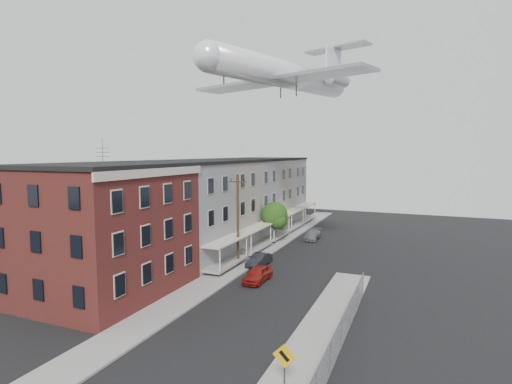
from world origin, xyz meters
TOP-DOWN VIEW (x-y plane):
  - ground at (0.00, 0.00)m, footprint 120.00×120.00m
  - sidewalk_left at (-5.50, 24.00)m, footprint 3.00×62.00m
  - sidewalk_right at (5.50, 6.00)m, footprint 3.00×26.00m
  - curb_left at (-4.05, 24.00)m, footprint 0.15×62.00m
  - curb_right at (4.05, 6.00)m, footprint 0.15×26.00m
  - corner_building at (-12.00, 7.00)m, footprint 10.31×12.30m
  - row_house_a at (-11.96, 16.50)m, footprint 11.98×7.00m
  - row_house_b at (-11.96, 23.50)m, footprint 11.98×7.00m
  - row_house_c at (-11.96, 30.50)m, footprint 11.98×7.00m
  - row_house_d at (-11.96, 37.50)m, footprint 11.98×7.00m
  - row_house_e at (-11.96, 44.50)m, footprint 11.98×7.00m
  - chainlink_fence at (7.00, 5.00)m, footprint 0.06×18.06m
  - warning_sign at (5.60, -1.03)m, footprint 1.10×0.11m
  - utility_pole at (-5.60, 18.00)m, footprint 1.80×0.26m
  - street_tree at (-5.27, 27.92)m, footprint 3.22×3.20m
  - car_near at (-1.90, 14.14)m, footprint 1.68×3.95m
  - car_mid at (-3.60, 18.64)m, footprint 1.56×3.76m
  - car_far at (-1.80, 32.39)m, footprint 1.75×4.15m
  - airplane at (-3.00, 25.02)m, footprint 21.36×24.45m

SIDE VIEW (x-z plane):
  - ground at x=0.00m, z-range 0.00..0.00m
  - sidewalk_left at x=-5.50m, z-range 0.00..0.12m
  - sidewalk_right at x=5.50m, z-range 0.00..0.12m
  - curb_left at x=-4.05m, z-range 0.00..0.14m
  - curb_right at x=4.05m, z-range 0.00..0.14m
  - car_far at x=-1.80m, z-range 0.00..1.20m
  - car_mid at x=-3.60m, z-range 0.00..1.21m
  - car_near at x=-1.90m, z-range 0.00..1.33m
  - chainlink_fence at x=7.00m, z-range 0.05..1.95m
  - warning_sign at x=5.60m, z-range 0.48..3.28m
  - street_tree at x=-5.27m, z-range 0.85..6.05m
  - utility_pole at x=-5.60m, z-range 0.17..9.17m
  - row_house_a at x=-11.96m, z-range -0.02..10.28m
  - row_house_b at x=-11.96m, z-range -0.02..10.28m
  - row_house_c at x=-11.96m, z-range -0.02..10.28m
  - row_house_d at x=-11.96m, z-range -0.02..10.28m
  - row_house_e at x=-11.96m, z-range -0.02..10.28m
  - corner_building at x=-12.00m, z-range -0.91..11.24m
  - airplane at x=-3.00m, z-range 15.94..23.04m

